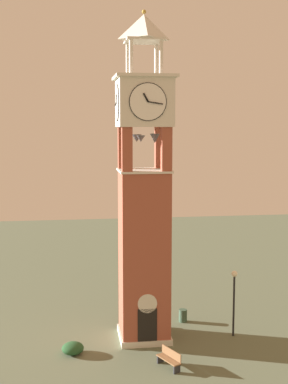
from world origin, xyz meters
name	(u,v)px	position (x,y,z in m)	size (l,w,h in m)	color
ground	(144,337)	(0.00, 0.00, 0.00)	(80.00, 80.00, 0.00)	#5B664C
clock_tower	(144,206)	(0.00, 0.00, 7.88)	(3.34, 3.34, 18.78)	#9E4C38
park_bench	(169,359)	(0.77, -4.04, 0.48)	(1.10, 1.63, 0.95)	brown
lamp_post	(234,291)	(5.32, -0.46, 2.75)	(0.36, 0.36, 3.98)	black
trash_bin	(183,316)	(2.82, 2.15, 0.40)	(0.52, 0.52, 0.80)	#38513D
shrub_near_entry	(73,348)	(-4.19, -1.70, 0.32)	(1.21, 1.21, 0.65)	#234C28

